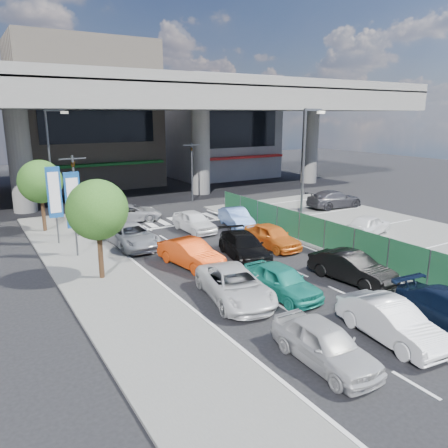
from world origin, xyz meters
TOP-DOWN VIEW (x-y plane):
  - ground at (0.00, 0.00)m, footprint 120.00×120.00m
  - parking_lot at (11.00, 2.00)m, footprint 12.00×28.00m
  - sidewalk_left at (-7.00, 4.00)m, footprint 4.00×30.00m
  - fence_run at (5.30, 1.00)m, footprint 0.16×22.00m
  - expressway at (0.00, 22.00)m, footprint 64.00×14.00m
  - building_center at (0.00, 32.97)m, footprint 14.00×10.90m
  - building_east at (16.00, 31.97)m, footprint 12.00×10.90m
  - traffic_light_left at (-6.20, 12.00)m, footprint 1.60×1.24m
  - traffic_light_right at (5.50, 19.00)m, footprint 1.60×1.24m
  - street_lamp_right at (7.17, 6.00)m, footprint 1.65×0.22m
  - street_lamp_left at (-6.33, 18.00)m, footprint 1.65×0.22m
  - signboard_near at (-7.20, 7.99)m, footprint 0.80×0.14m
  - signboard_far at (-7.60, 10.99)m, footprint 0.80×0.14m
  - tree_near at (-7.00, 4.00)m, footprint 2.80×2.80m
  - tree_far at (-7.80, 14.50)m, footprint 2.80×2.80m
  - van_white_back_left at (-3.07, -6.75)m, footprint 1.73×4.05m
  - hatch_white_back_mid at (-0.03, -6.83)m, footprint 1.90×4.32m
  - sedan_white_mid_left at (-2.87, -1.23)m, footprint 3.05×5.14m
  - taxi_teal_mid at (-0.90, -1.87)m, footprint 1.80×4.12m
  - hatch_black_mid_right at (2.96, -2.25)m, footprint 2.00×4.34m
  - taxi_orange_left at (-2.53, 3.50)m, footprint 2.16×4.38m
  - sedan_black_mid at (0.57, 3.22)m, footprint 2.82×4.88m
  - taxi_orange_right at (3.02, 3.94)m, footprint 1.74×4.09m
  - wagon_silver_front_left at (-3.94, 8.43)m, footprint 2.31×4.85m
  - sedan_white_front_mid at (0.80, 9.58)m, footprint 1.69×4.07m
  - kei_truck_front_right at (3.82, 9.08)m, footprint 2.21×4.20m
  - crossing_wagon_silver at (-1.82, 14.54)m, footprint 4.84×3.21m
  - parked_sedan_white at (9.97, 2.84)m, footprint 4.16×2.49m
  - parked_sedan_dgrey at (14.18, 10.10)m, footprint 5.05×2.28m
  - traffic_cone at (5.60, 5.37)m, footprint 0.48×0.48m

SIDE VIEW (x-z plane):
  - ground at x=0.00m, z-range 0.00..0.00m
  - parking_lot at x=11.00m, z-range 0.00..0.06m
  - sidewalk_left at x=-7.00m, z-range 0.00..0.12m
  - traffic_cone at x=5.60m, z-range 0.06..0.82m
  - crossing_wagon_silver at x=-1.82m, z-range 0.00..1.23m
  - kei_truck_front_right at x=3.82m, z-range 0.00..1.32m
  - sedan_black_mid at x=0.57m, z-range 0.00..1.33m
  - wagon_silver_front_left at x=-3.94m, z-range 0.00..1.33m
  - sedan_white_mid_left at x=-2.87m, z-range 0.00..1.34m
  - van_white_back_left at x=-3.07m, z-range 0.00..1.36m
  - hatch_white_back_mid at x=-0.03m, z-range 0.00..1.38m
  - taxi_teal_mid at x=-0.90m, z-range 0.00..1.38m
  - hatch_black_mid_right at x=2.96m, z-range 0.00..1.38m
  - taxi_orange_left at x=-2.53m, z-range 0.00..1.38m
  - taxi_orange_right at x=3.02m, z-range 0.00..1.38m
  - sedan_white_front_mid at x=0.80m, z-range 0.00..1.38m
  - parked_sedan_white at x=9.97m, z-range 0.06..1.39m
  - parked_sedan_dgrey at x=14.18m, z-range 0.06..1.50m
  - fence_run at x=5.30m, z-range 0.00..1.80m
  - signboard_near at x=-7.20m, z-range 0.71..5.41m
  - signboard_far at x=-7.60m, z-range 0.71..5.41m
  - tree_near at x=-7.00m, z-range 0.99..5.79m
  - tree_far at x=-7.80m, z-range 0.99..5.79m
  - traffic_light_left at x=-6.20m, z-range 1.34..6.54m
  - traffic_light_right at x=5.50m, z-range 1.34..6.54m
  - street_lamp_right at x=7.17m, z-range 0.77..8.77m
  - street_lamp_left at x=-6.33m, z-range 0.77..8.77m
  - building_east at x=16.00m, z-range -0.01..11.99m
  - building_center at x=0.00m, z-range -0.01..14.99m
  - expressway at x=0.00m, z-range 3.39..14.14m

